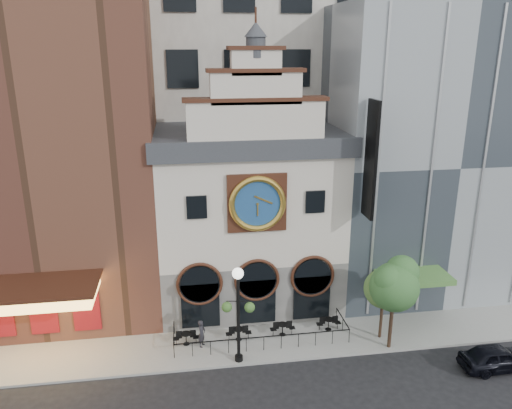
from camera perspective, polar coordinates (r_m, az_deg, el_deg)
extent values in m
plane|color=black|center=(30.23, 1.29, -17.77)|extent=(120.00, 120.00, 0.00)
cube|color=gray|center=(32.23, 0.50, -15.12)|extent=(44.00, 5.00, 0.15)
cube|color=#605E5B|center=(35.99, -0.89, -7.63)|extent=(12.00, 8.00, 4.00)
cube|color=beige|center=(34.00, -0.94, 0.78)|extent=(12.00, 8.00, 7.00)
cube|color=#2D3035|center=(33.04, -0.97, 7.60)|extent=(12.60, 8.60, 1.20)
cube|color=#3A1C11|center=(29.88, 0.11, 0.18)|extent=(3.60, 0.25, 3.60)
cylinder|color=navy|center=(29.75, 0.15, 0.10)|extent=(3.10, 0.12, 3.10)
torus|color=gold|center=(29.67, 0.18, 0.06)|extent=(3.46, 0.36, 3.46)
cylinder|color=#2D3035|center=(28.97, -0.03, 17.51)|extent=(1.10, 1.10, 1.10)
cone|color=#2D3035|center=(28.98, -0.03, 19.39)|extent=(1.30, 1.30, 0.80)
cube|color=brown|center=(35.65, -22.88, 8.44)|extent=(14.00, 12.00, 25.00)
cube|color=#FFBF59|center=(30.87, -24.32, -9.30)|extent=(7.00, 3.40, 0.70)
cube|color=#3A1C11|center=(30.68, -24.43, -8.55)|extent=(7.40, 3.80, 0.15)
cube|color=maroon|center=(33.26, -23.11, -11.43)|extent=(5.60, 0.15, 2.60)
cube|color=gray|center=(39.09, 17.97, 5.93)|extent=(14.00, 12.00, 20.00)
cube|color=#52883E|center=(33.70, 17.64, -7.92)|extent=(4.50, 2.40, 0.35)
cube|color=black|center=(30.05, 12.98, 4.96)|extent=(0.18, 1.60, 7.00)
cube|color=beige|center=(44.52, -3.26, 20.83)|extent=(20.00, 16.00, 40.00)
cylinder|color=black|center=(31.50, -8.02, -14.41)|extent=(0.68, 0.68, 0.03)
cylinder|color=black|center=(31.70, -7.99, -14.98)|extent=(0.06, 0.06, 0.72)
cylinder|color=black|center=(31.67, -2.01, -14.04)|extent=(0.68, 0.68, 0.03)
cylinder|color=black|center=(31.86, -2.00, -14.61)|extent=(0.06, 0.06, 0.72)
cylinder|color=black|center=(32.15, 3.06, -13.52)|extent=(0.68, 0.68, 0.03)
cylinder|color=black|center=(32.35, 3.05, -14.08)|extent=(0.06, 0.06, 0.72)
cylinder|color=black|center=(32.96, 8.31, -12.86)|extent=(0.68, 0.68, 0.03)
cylinder|color=black|center=(33.15, 8.28, -13.41)|extent=(0.06, 0.06, 0.72)
imported|color=black|center=(32.49, 25.90, -15.45)|extent=(4.33, 1.79, 1.47)
imported|color=black|center=(31.17, -6.23, -14.44)|extent=(0.64, 0.74, 1.73)
cylinder|color=black|center=(28.84, -2.03, -13.04)|extent=(0.19, 0.19, 5.32)
cylinder|color=black|center=(30.19, -1.98, -17.12)|extent=(0.47, 0.47, 0.32)
sphere|color=white|center=(27.48, -2.09, -7.88)|extent=(0.64, 0.64, 0.64)
sphere|color=#325E25|center=(28.48, -3.36, -11.63)|extent=(0.60, 0.60, 0.60)
sphere|color=#325E25|center=(28.41, -0.73, -11.67)|extent=(0.60, 0.60, 0.60)
cylinder|color=#382619|center=(31.61, 15.15, -13.06)|extent=(0.22, 0.22, 3.10)
sphere|color=#2B5C25|center=(30.46, 15.52, -9.10)|extent=(2.88, 2.88, 2.88)
sphere|color=#2B5C25|center=(30.62, 16.34, -7.42)|extent=(2.00, 2.00, 2.00)
sphere|color=#2B5C25|center=(29.87, 14.99, -8.42)|extent=(1.77, 1.77, 1.77)
cylinder|color=#382619|center=(32.56, 14.11, -12.51)|extent=(0.19, 0.19, 2.60)
sphere|color=#426A2A|center=(31.60, 14.39, -9.30)|extent=(2.41, 2.41, 2.41)
sphere|color=#426A2A|center=(31.73, 15.06, -7.94)|extent=(1.67, 1.67, 1.67)
sphere|color=#426A2A|center=(31.11, 13.95, -8.76)|extent=(1.49, 1.49, 1.49)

